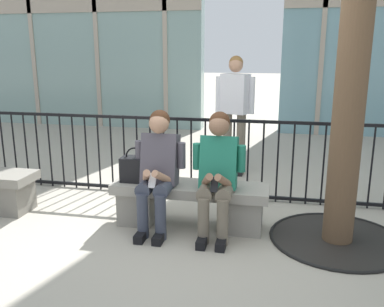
# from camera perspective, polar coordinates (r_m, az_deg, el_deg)

# --- Properties ---
(ground_plane) EXTENTS (60.00, 60.00, 0.00)m
(ground_plane) POSITION_cam_1_polar(r_m,az_deg,el_deg) (4.40, -0.27, -9.82)
(ground_plane) COLOR #A8A091
(stone_bench) EXTENTS (1.60, 0.44, 0.45)m
(stone_bench) POSITION_cam_1_polar(r_m,az_deg,el_deg) (4.30, -0.27, -6.52)
(stone_bench) COLOR gray
(stone_bench) RESTS_ON ground
(seated_person_with_phone) EXTENTS (0.52, 0.66, 1.21)m
(seated_person_with_phone) POSITION_cam_1_polar(r_m,az_deg,el_deg) (4.13, -4.72, -1.89)
(seated_person_with_phone) COLOR #383D4C
(seated_person_with_phone) RESTS_ON ground
(seated_person_companion) EXTENTS (0.52, 0.66, 1.21)m
(seated_person_companion) POSITION_cam_1_polar(r_m,az_deg,el_deg) (4.01, 3.53, -2.37)
(seated_person_companion) COLOR #6B6051
(seated_person_companion) RESTS_ON ground
(handbag_on_bench) EXTENTS (0.29, 0.20, 0.36)m
(handbag_on_bench) POSITION_cam_1_polar(r_m,az_deg,el_deg) (4.35, -7.81, -2.09)
(handbag_on_bench) COLOR black
(handbag_on_bench) RESTS_ON stone_bench
(bystander_at_railing) EXTENTS (0.55, 0.34, 1.71)m
(bystander_at_railing) POSITION_cam_1_polar(r_m,az_deg,el_deg) (5.99, 5.93, 6.48)
(bystander_at_railing) COLOR #6B6051
(bystander_at_railing) RESTS_ON ground
(plaza_railing) EXTENTS (8.73, 0.04, 0.99)m
(plaza_railing) POSITION_cam_1_polar(r_m,az_deg,el_deg) (5.06, 1.81, -0.59)
(plaza_railing) COLOR black
(plaza_railing) RESTS_ON ground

